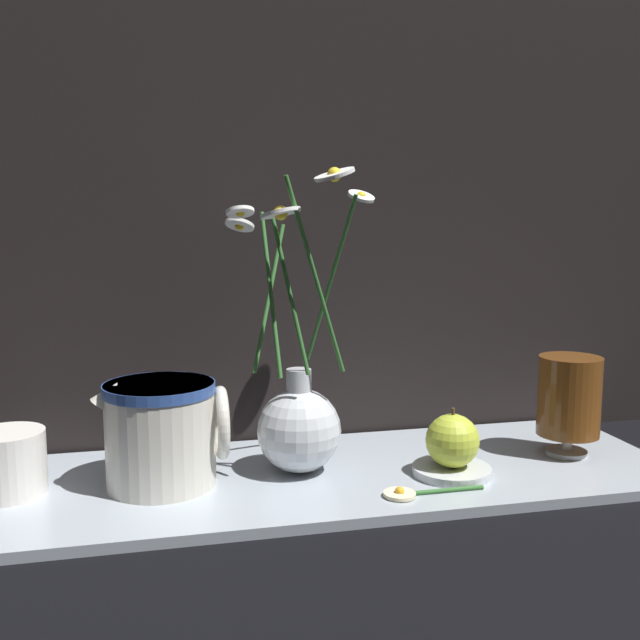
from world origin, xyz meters
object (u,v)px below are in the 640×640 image
Objects in this scene: tea_glass at (569,397)px; ceramic_pitcher at (163,429)px; vase_with_flowers at (299,418)px; orange_fruit at (452,441)px; yellow_mug at (6,463)px.

ceramic_pitcher is at bearing 178.93° from tea_glass.
vase_with_flowers is 0.16m from ceramic_pitcher.
orange_fruit is (-0.18, -0.04, -0.03)m from tea_glass.
tea_glass reaches higher than orange_fruit.
vase_with_flowers is 0.19m from orange_fruit.
ceramic_pitcher is 2.10× the size of orange_fruit.
ceramic_pitcher is at bearing -3.02° from yellow_mug.
vase_with_flowers is 2.38× the size of ceramic_pitcher.
yellow_mug is at bearing 176.98° from ceramic_pitcher.
orange_fruit is at bearing -7.66° from ceramic_pitcher.
yellow_mug is (-0.33, 0.00, -0.03)m from vase_with_flowers.
yellow_mug is 0.69m from tea_glass.
vase_with_flowers is 3.91× the size of yellow_mug.
ceramic_pitcher is at bearing -177.27° from vase_with_flowers.
vase_with_flowers is 0.33m from yellow_mug.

